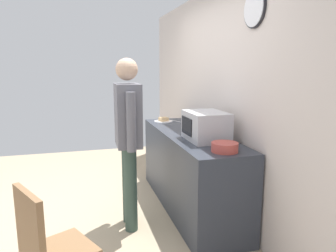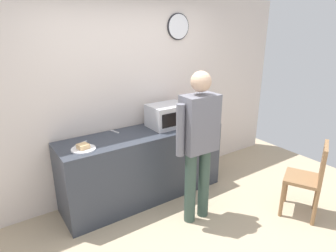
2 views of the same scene
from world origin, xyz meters
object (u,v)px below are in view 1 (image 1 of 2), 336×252
(microwave, at_px, (206,126))
(salad_bowl, at_px, (225,147))
(sandwich_plate, at_px, (164,121))
(wooden_chair, at_px, (49,249))
(fork_utensil, at_px, (199,127))
(person_standing, at_px, (128,131))
(spoon_utensil, at_px, (177,121))

(microwave, bearing_deg, salad_bowl, -1.44)
(microwave, relative_size, salad_bowl, 2.04)
(sandwich_plate, xyz_separation_m, wooden_chair, (2.21, -1.36, -0.41))
(salad_bowl, bearing_deg, fork_utensil, 169.60)
(fork_utensil, bearing_deg, sandwich_plate, -146.78)
(person_standing, bearing_deg, sandwich_plate, 148.39)
(salad_bowl, height_order, person_standing, person_standing)
(person_standing, bearing_deg, spoon_utensil, 140.79)
(salad_bowl, height_order, fork_utensil, salad_bowl)
(salad_bowl, xyz_separation_m, wooden_chair, (0.53, -1.49, -0.44))
(sandwich_plate, xyz_separation_m, fork_utensil, (0.51, 0.34, -0.02))
(sandwich_plate, height_order, fork_utensil, sandwich_plate)
(sandwich_plate, height_order, person_standing, person_standing)
(person_standing, distance_m, wooden_chair, 1.43)
(salad_bowl, xyz_separation_m, person_standing, (-0.60, -0.78, 0.07))
(salad_bowl, bearing_deg, sandwich_plate, -175.81)
(microwave, xyz_separation_m, person_standing, (-0.13, -0.80, -0.03))
(salad_bowl, distance_m, wooden_chair, 1.64)
(fork_utensil, xyz_separation_m, spoon_utensil, (-0.48, -0.15, 0.00))
(microwave, height_order, fork_utensil, microwave)
(spoon_utensil, relative_size, person_standing, 0.10)
(salad_bowl, bearing_deg, spoon_utensil, 177.76)
(sandwich_plate, height_order, wooden_chair, sandwich_plate)
(fork_utensil, distance_m, wooden_chair, 2.44)
(microwave, xyz_separation_m, sandwich_plate, (-1.20, -0.13, -0.13))
(microwave, xyz_separation_m, wooden_chair, (1.01, -1.50, -0.54))
(wooden_chair, bearing_deg, microwave, 124.02)
(person_standing, xyz_separation_m, wooden_chair, (1.14, -0.70, -0.51))
(salad_bowl, bearing_deg, person_standing, -127.56)
(sandwich_plate, bearing_deg, person_standing, -31.61)
(sandwich_plate, relative_size, person_standing, 0.15)
(microwave, distance_m, fork_utensil, 0.73)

